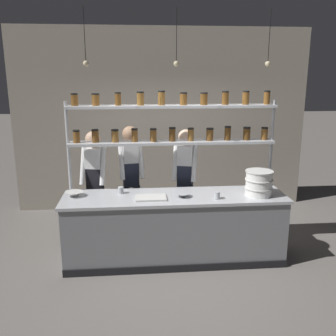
% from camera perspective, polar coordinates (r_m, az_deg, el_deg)
% --- Properties ---
extents(ground_plane, '(40.00, 40.00, 0.00)m').
position_cam_1_polar(ground_plane, '(5.34, 0.97, -13.62)').
color(ground_plane, slate).
extents(back_wall, '(5.36, 0.12, 3.30)m').
position_cam_1_polar(back_wall, '(6.95, -0.91, 7.24)').
color(back_wall, '#9E9384').
rests_on(back_wall, ground_plane).
extents(prep_counter, '(2.96, 0.76, 0.92)m').
position_cam_1_polar(prep_counter, '(5.14, 1.00, -9.09)').
color(prep_counter, gray).
rests_on(prep_counter, ground_plane).
extents(spice_shelf_unit, '(2.85, 0.28, 2.27)m').
position_cam_1_polar(spice_shelf_unit, '(5.10, 0.72, 6.26)').
color(spice_shelf_unit, '#B7BABF').
rests_on(spice_shelf_unit, ground_plane).
extents(chef_left, '(0.40, 0.33, 1.71)m').
position_cam_1_polar(chef_left, '(5.51, -11.08, -1.91)').
color(chef_left, black).
rests_on(chef_left, ground_plane).
extents(chef_center, '(0.40, 0.33, 1.75)m').
position_cam_1_polar(chef_center, '(5.64, -5.66, -1.02)').
color(chef_center, black).
rests_on(chef_center, ground_plane).
extents(chef_right, '(0.42, 0.35, 1.71)m').
position_cam_1_polar(chef_right, '(5.59, 2.62, -1.41)').
color(chef_right, black).
rests_on(chef_right, ground_plane).
extents(container_stack, '(0.36, 0.36, 0.34)m').
position_cam_1_polar(container_stack, '(5.08, 13.67, -2.25)').
color(container_stack, white).
rests_on(container_stack, prep_counter).
extents(cutting_board, '(0.40, 0.26, 0.02)m').
position_cam_1_polar(cutting_board, '(4.85, -2.65, -4.55)').
color(cutting_board, silver).
rests_on(cutting_board, prep_counter).
extents(prep_bowl_near_left, '(0.23, 0.23, 0.06)m').
position_cam_1_polar(prep_bowl_near_left, '(5.08, -14.09, -3.87)').
color(prep_bowl_near_left, silver).
rests_on(prep_bowl_near_left, prep_counter).
extents(prep_bowl_center_front, '(0.19, 0.19, 0.05)m').
position_cam_1_polar(prep_bowl_center_front, '(4.91, 2.23, -4.14)').
color(prep_bowl_center_front, '#B2B7BC').
rests_on(prep_bowl_center_front, prep_counter).
extents(serving_cup_front, '(0.07, 0.07, 0.09)m').
position_cam_1_polar(serving_cup_front, '(4.87, 7.50, -4.16)').
color(serving_cup_front, '#B2B7BC').
rests_on(serving_cup_front, prep_counter).
extents(serving_cup_by_board, '(0.08, 0.08, 0.09)m').
position_cam_1_polar(serving_cup_by_board, '(5.08, -7.21, -3.38)').
color(serving_cup_by_board, '#B2B7BC').
rests_on(serving_cup_by_board, prep_counter).
extents(pendant_light_row, '(2.30, 0.07, 0.68)m').
position_cam_1_polar(pendant_light_row, '(4.73, 1.54, 16.02)').
color(pendant_light_row, black).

